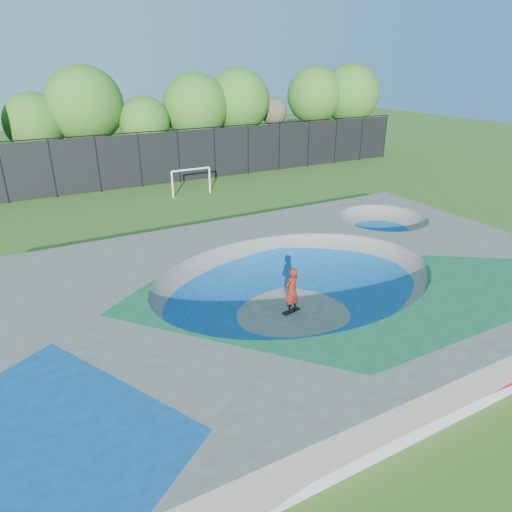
% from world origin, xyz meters
% --- Properties ---
extents(ground, '(120.00, 120.00, 0.00)m').
position_xyz_m(ground, '(0.00, 0.00, 0.00)').
color(ground, '#37601A').
rests_on(ground, ground).
extents(skate_deck, '(22.00, 14.00, 1.50)m').
position_xyz_m(skate_deck, '(0.00, 0.00, 0.75)').
color(skate_deck, gray).
rests_on(skate_deck, ground).
extents(skater, '(0.76, 0.61, 1.80)m').
position_xyz_m(skater, '(-0.24, -0.07, 0.90)').
color(skater, red).
rests_on(skater, ground).
extents(skateboard, '(0.81, 0.40, 0.05)m').
position_xyz_m(skateboard, '(-0.24, -0.07, 0.03)').
color(skateboard, black).
rests_on(skateboard, ground).
extents(soccer_goal, '(2.88, 0.12, 1.90)m').
position_xyz_m(soccer_goal, '(2.42, 16.98, 1.32)').
color(soccer_goal, white).
rests_on(soccer_goal, ground).
extents(fence, '(48.09, 0.09, 4.04)m').
position_xyz_m(fence, '(0.00, 21.00, 2.10)').
color(fence, black).
rests_on(fence, ground).
extents(treeline, '(52.38, 6.96, 8.57)m').
position_xyz_m(treeline, '(1.56, 26.01, 5.18)').
color(treeline, '#483424').
rests_on(treeline, ground).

